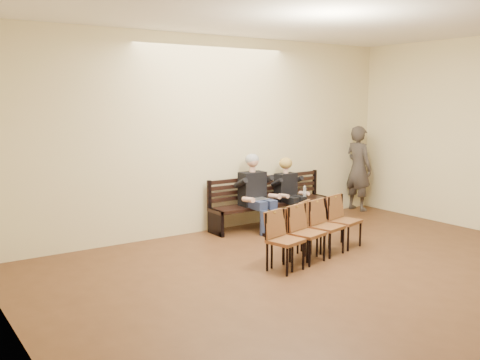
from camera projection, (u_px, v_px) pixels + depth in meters
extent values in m
plane|color=brown|center=(454.00, 322.00, 5.79)|extent=(10.00, 10.00, 0.00)
cube|color=beige|center=(213.00, 135.00, 9.62)|extent=(8.00, 0.02, 3.50)
cube|color=beige|center=(81.00, 204.00, 3.31)|extent=(0.02, 10.00, 3.50)
cube|color=black|center=(272.00, 214.00, 10.17)|extent=(2.60, 0.90, 0.45)
cube|color=silver|center=(259.00, 201.00, 9.64)|extent=(0.35, 0.30, 0.23)
cylinder|color=silver|center=(304.00, 198.00, 10.04)|extent=(0.07, 0.07, 0.21)
cube|color=black|center=(282.00, 224.00, 9.66)|extent=(0.46, 0.39, 0.29)
imported|color=#3C3631|center=(358.00, 162.00, 11.46)|extent=(0.53, 0.79, 2.10)
cube|color=brown|center=(318.00, 231.00, 8.06)|extent=(2.11, 0.95, 0.85)
cube|color=brown|center=(303.00, 233.00, 8.04)|extent=(1.47, 0.98, 0.79)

